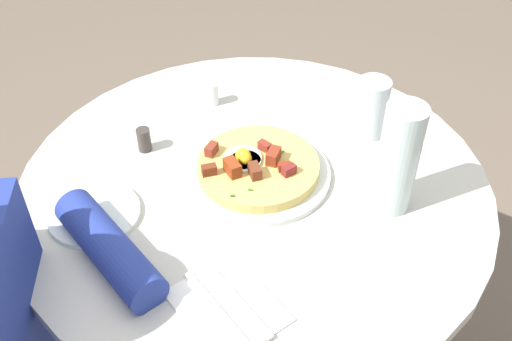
% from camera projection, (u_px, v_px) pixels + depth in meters
% --- Properties ---
extents(dining_table, '(0.92, 0.92, 0.76)m').
position_uv_depth(dining_table, '(254.00, 243.00, 1.29)').
color(dining_table, beige).
rests_on(dining_table, ground_plane).
extents(pizza_plate, '(0.28, 0.28, 0.01)m').
position_uv_depth(pizza_plate, '(258.00, 173.00, 1.18)').
color(pizza_plate, silver).
rests_on(pizza_plate, dining_table).
extents(breakfast_pizza, '(0.24, 0.24, 0.05)m').
position_uv_depth(breakfast_pizza, '(257.00, 166.00, 1.17)').
color(breakfast_pizza, '#D8B65E').
rests_on(breakfast_pizza, pizza_plate).
extents(bread_plate, '(0.17, 0.17, 0.01)m').
position_uv_depth(bread_plate, '(94.00, 214.00, 1.10)').
color(bread_plate, silver).
rests_on(bread_plate, dining_table).
extents(napkin, '(0.22, 0.21, 0.00)m').
position_uv_depth(napkin, '(227.00, 306.00, 0.95)').
color(napkin, white).
rests_on(napkin, dining_table).
extents(fork, '(0.16, 0.10, 0.00)m').
position_uv_depth(fork, '(218.00, 310.00, 0.94)').
color(fork, silver).
rests_on(fork, napkin).
extents(knife, '(0.16, 0.10, 0.00)m').
position_uv_depth(knife, '(236.00, 299.00, 0.96)').
color(knife, silver).
rests_on(knife, napkin).
extents(water_glass, '(0.07, 0.07, 0.13)m').
position_uv_depth(water_glass, '(371.00, 108.00, 1.25)').
color(water_glass, silver).
rests_on(water_glass, dining_table).
extents(water_bottle, '(0.07, 0.07, 0.22)m').
position_uv_depth(water_bottle, '(398.00, 159.00, 1.05)').
color(water_bottle, silver).
rests_on(water_bottle, dining_table).
extents(salt_shaker, '(0.03, 0.03, 0.05)m').
position_uv_depth(salt_shaker, '(212.00, 94.00, 1.35)').
color(salt_shaker, white).
rests_on(salt_shaker, dining_table).
extents(pepper_shaker, '(0.03, 0.03, 0.05)m').
position_uv_depth(pepper_shaker, '(144.00, 140.00, 1.23)').
color(pepper_shaker, '#3F3833').
rests_on(pepper_shaker, dining_table).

